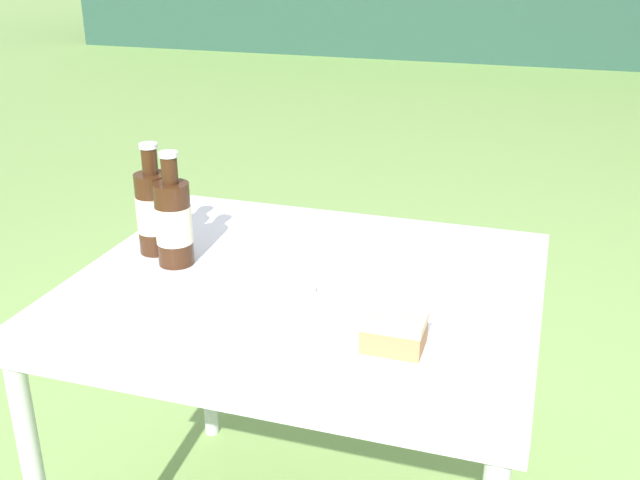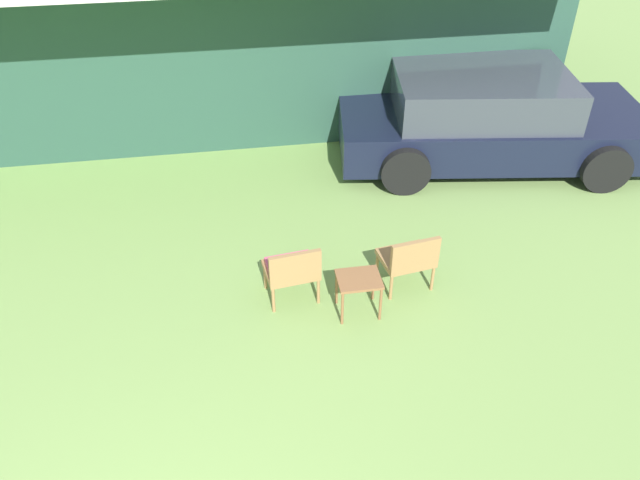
# 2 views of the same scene
# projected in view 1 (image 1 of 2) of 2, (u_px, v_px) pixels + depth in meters

# --- Properties ---
(patio_table) EXTENTS (0.93, 0.82, 0.73)m
(patio_table) POSITION_uv_depth(u_px,v_px,m) (305.00, 310.00, 1.54)
(patio_table) COLOR silver
(patio_table) RESTS_ON ground_plane
(cake_on_plate) EXTENTS (0.25, 0.25, 0.07)m
(cake_on_plate) POSITION_uv_depth(u_px,v_px,m) (383.00, 340.00, 1.25)
(cake_on_plate) COLOR white
(cake_on_plate) RESTS_ON patio_table
(cola_bottle_near) EXTENTS (0.08, 0.08, 0.24)m
(cola_bottle_near) POSITION_uv_depth(u_px,v_px,m) (174.00, 221.00, 1.55)
(cola_bottle_near) COLOR #381E0F
(cola_bottle_near) RESTS_ON patio_table
(cola_bottle_far) EXTENTS (0.08, 0.08, 0.24)m
(cola_bottle_far) POSITION_uv_depth(u_px,v_px,m) (154.00, 211.00, 1.61)
(cola_bottle_far) COLOR #381E0F
(cola_bottle_far) RESTS_ON patio_table
(fork) EXTENTS (0.16, 0.01, 0.01)m
(fork) POSITION_uv_depth(u_px,v_px,m) (346.00, 342.00, 1.28)
(fork) COLOR silver
(fork) RESTS_ON patio_table
(loose_bottle_cap) EXTENTS (0.03, 0.03, 0.01)m
(loose_bottle_cap) POSITION_uv_depth(u_px,v_px,m) (309.00, 289.00, 1.46)
(loose_bottle_cap) COLOR silver
(loose_bottle_cap) RESTS_ON patio_table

